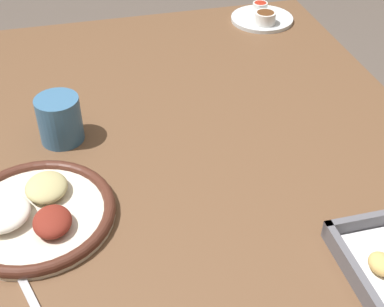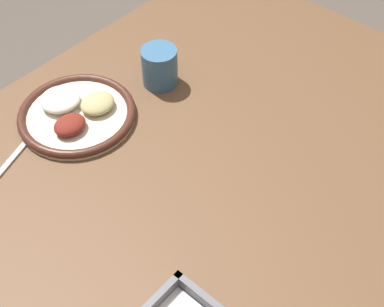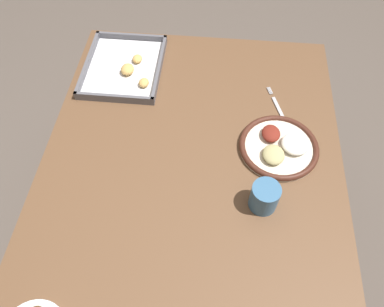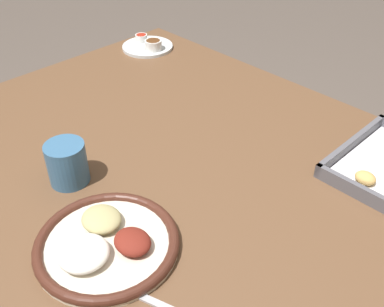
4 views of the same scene
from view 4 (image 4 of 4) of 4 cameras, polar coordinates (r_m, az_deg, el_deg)
name	(u,v)px [view 4 (image 4 of 4)]	position (r m, az deg, el deg)	size (l,w,h in m)	color
dining_table	(184,188)	(1.08, -1.07, -4.40)	(1.28, 0.97, 0.71)	brown
dinner_plate	(106,243)	(0.83, -10.88, -11.12)	(0.26, 0.26, 0.04)	beige
saucer_plate	(148,45)	(1.55, -5.57, 13.52)	(0.17, 0.17, 0.04)	silver
drinking_cup	(67,163)	(0.97, -15.57, -1.21)	(0.08, 0.08, 0.09)	#38668E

